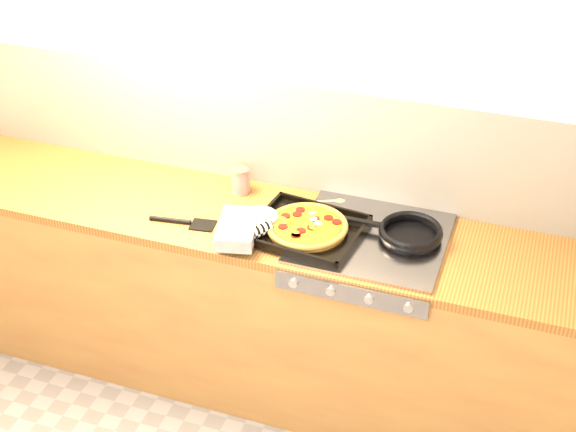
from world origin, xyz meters
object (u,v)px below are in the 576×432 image
at_px(frying_pan, 409,233).
at_px(juice_glass, 239,182).
at_px(tomato_can, 240,181).
at_px(pizza_on_tray, 288,227).

height_order(frying_pan, juice_glass, juice_glass).
relative_size(frying_pan, tomato_can, 3.65).
xyz_separation_m(tomato_can, juice_glass, (-0.00, -0.01, -0.00)).
distance_m(pizza_on_tray, frying_pan, 0.49).
bearing_deg(frying_pan, tomato_can, 170.89).
distance_m(tomato_can, juice_glass, 0.01).
relative_size(pizza_on_tray, juice_glass, 5.36).
height_order(pizza_on_tray, frying_pan, pizza_on_tray).
relative_size(pizza_on_tray, tomato_can, 5.00).
distance_m(frying_pan, juice_glass, 0.79).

